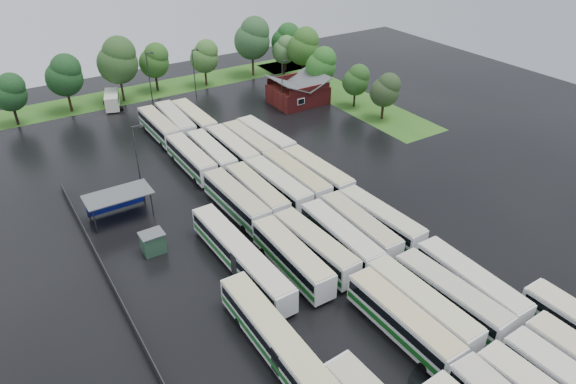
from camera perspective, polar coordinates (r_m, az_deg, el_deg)
ground at (r=59.14m, az=4.68°, el=-7.72°), size 160.00×160.00×0.00m
brick_building at (r=101.12m, az=1.12°, el=10.87°), size 10.07×8.60×5.39m
wash_shed at (r=68.28m, az=-18.42°, el=-0.48°), size 8.20×4.20×3.58m
utility_hut at (r=61.63m, az=-14.78°, el=-5.44°), size 2.70×2.20×2.62m
grass_strip_north at (r=111.71m, az=-15.04°, el=10.81°), size 80.00×10.00×0.01m
grass_strip_east at (r=107.33m, az=5.63°, el=10.90°), size 10.00×50.00×0.01m
west_fence at (r=57.54m, az=-18.77°, el=-10.16°), size 0.10×50.00×1.20m
bus_r1c1 at (r=50.49m, az=12.59°, el=-13.79°), size 2.87×12.93×3.59m
bus_r1c2 at (r=52.35m, az=14.56°, el=-12.13°), size 3.00×13.04×3.62m
bus_r1c3 at (r=54.24m, az=17.56°, el=-10.94°), size 3.25×12.84×3.54m
bus_r1c4 at (r=56.32m, az=19.58°, el=-9.53°), size 2.92×12.92×3.59m
bus_r2c0 at (r=56.40m, az=0.44°, el=-7.26°), size 2.88×12.92×3.59m
bus_r2c1 at (r=58.04m, az=3.01°, el=-6.07°), size 3.24×12.82×3.54m
bus_r2c2 at (r=59.59m, az=5.82°, el=-5.05°), size 3.05×12.92×3.58m
bus_r2c3 at (r=61.58m, az=7.91°, el=-3.90°), size 3.01×12.73×3.53m
bus_r2c4 at (r=63.36m, az=10.21°, el=-3.01°), size 3.31×12.76×3.52m
bus_r3c0 at (r=66.19m, az=-5.80°, el=-0.93°), size 3.11×13.19×3.66m
bus_r3c1 at (r=67.62m, az=-3.50°, el=-0.10°), size 2.83×12.87×3.58m
bus_r3c2 at (r=69.16m, az=-1.17°, el=0.74°), size 3.08×13.02×3.61m
bus_r3c3 at (r=70.72m, az=0.89°, el=1.52°), size 2.97×13.20×3.67m
bus_r3c4 at (r=72.04m, az=3.22°, el=2.07°), size 3.31×13.30×3.67m
bus_r4c0 at (r=77.40m, az=-10.72°, el=3.69°), size 2.79×12.86×3.58m
bus_r4c1 at (r=78.21m, az=-8.48°, el=4.19°), size 2.94×12.79×3.55m
bus_r4c2 at (r=79.38m, az=-6.21°, el=4.81°), size 2.78×12.92×3.59m
bus_r4c3 at (r=80.78m, az=-4.32°, el=5.38°), size 3.02×12.84×3.56m
bus_r4c4 at (r=82.11m, az=-2.50°, el=5.94°), size 3.44×13.27×3.66m
bus_r5c0 at (r=89.17m, az=-14.15°, el=7.07°), size 2.79×12.76×3.55m
bus_r5c1 at (r=90.07m, az=-12.39°, el=7.60°), size 3.42×13.36×3.69m
bus_r5c2 at (r=90.53m, az=-10.38°, el=7.94°), size 2.87×13.19×3.67m
artic_bus_west_b at (r=56.85m, az=-5.32°, el=-7.11°), size 3.02×18.82×3.48m
artic_bus_west_c at (r=47.11m, az=-0.64°, el=-16.98°), size 2.80×19.01×3.53m
minibus at (r=104.47m, az=-18.96°, el=9.70°), size 4.29×7.04×2.89m
tree_north_0 at (r=101.83m, az=-28.49°, el=9.75°), size 5.71×5.69×9.43m
tree_north_1 at (r=103.61m, az=-23.55°, el=11.84°), size 6.59×6.59×10.92m
tree_north_2 at (r=105.22m, az=-18.36°, el=13.76°), size 7.65×7.65×12.66m
tree_north_3 at (r=109.48m, az=-14.58°, el=13.98°), size 5.97×5.97×9.88m
tree_north_4 at (r=110.72m, az=-9.20°, el=14.68°), size 5.83×5.83×9.66m
tree_north_5 at (r=115.34m, az=-3.91°, el=16.72°), size 7.75×7.75×12.84m
tree_north_6 at (r=119.05m, az=-0.17°, el=16.54°), size 6.42×6.42×10.63m
tree_east_0 at (r=94.09m, az=10.82°, el=11.09°), size 5.22×5.17×8.57m
tree_east_1 at (r=98.98m, az=7.64°, el=12.27°), size 5.00×5.00×8.28m
tree_east_2 at (r=103.79m, az=3.77°, el=13.96°), size 5.96×5.96×9.87m
tree_east_3 at (r=112.88m, az=1.79°, el=15.92°), size 6.80×6.80×11.26m
tree_east_4 at (r=116.50m, az=-0.35°, el=15.56°), size 5.22×5.22×8.65m
lamp_post_ne at (r=96.34m, az=-0.59°, el=12.12°), size 1.46×0.28×9.49m
lamp_post_nw at (r=70.00m, az=-16.34°, el=3.68°), size 1.63×0.32×10.59m
lamp_post_back_w at (r=100.97m, az=-15.11°, el=12.31°), size 1.61×0.31×10.47m
lamp_post_back_e at (r=104.00m, az=-10.35°, el=13.14°), size 1.49×0.29×9.65m
puddle_2 at (r=57.08m, az=-2.15°, el=-9.30°), size 5.34×5.34×0.01m
puddle_3 at (r=59.99m, az=12.47°, el=-7.83°), size 3.89×3.89×0.01m
puddle_4 at (r=58.92m, az=28.50°, el=-12.45°), size 2.81×2.81×0.01m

